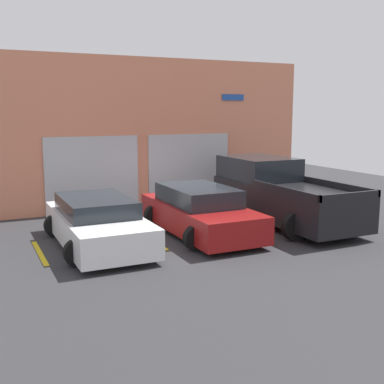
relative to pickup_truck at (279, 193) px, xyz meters
The scene contains 9 objects.
ground_plane 3.08m from the pickup_truck, 164.69° to the left, with size 28.00×28.00×0.00m, color #2D2D30.
shophouse_building 5.24m from the pickup_truck, 125.08° to the left, with size 12.18×0.68×5.17m.
pickup_truck is the anchor object (origin of this frame).
sedan_white 5.72m from the pickup_truck, behind, with size 2.22×4.49×1.23m.
sedan_side 2.88m from the pickup_truck, behind, with size 2.21×4.55×1.32m.
parking_stripe_far_left 7.19m from the pickup_truck, behind, with size 0.12×2.20×0.01m, color gold.
parking_stripe_left 4.38m from the pickup_truck, behind, with size 0.12×2.20×0.01m, color gold.
parking_stripe_centre 1.70m from the pickup_truck, 167.43° to the right, with size 0.12×2.20×0.01m, color gold.
parking_stripe_right 1.70m from the pickup_truck, 12.57° to the right, with size 0.12×2.20×0.01m, color gold.
Camera 1 is at (-5.70, -12.73, 3.36)m, focal length 45.00 mm.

